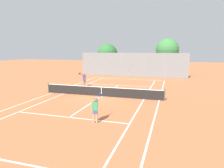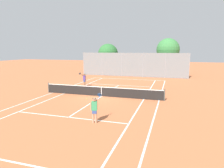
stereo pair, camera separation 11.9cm
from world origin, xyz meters
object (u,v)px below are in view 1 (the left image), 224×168
player_far_left (84,79)px  loose_tennis_ball_1 (99,86)px  tennis_net (101,91)px  loose_tennis_ball_0 (87,99)px  loose_tennis_ball_2 (104,79)px  tree_behind_left (108,54)px  tree_behind_right (167,50)px  player_near_side (95,108)px

player_far_left → loose_tennis_ball_1: bearing=20.9°
tennis_net → loose_tennis_ball_0: 1.83m
player_far_left → loose_tennis_ball_2: 6.38m
tree_behind_left → loose_tennis_ball_2: bearing=-77.3°
tree_behind_left → tennis_net: bearing=-74.1°
tree_behind_left → tree_behind_right: bearing=8.2°
player_near_side → loose_tennis_ball_0: 6.14m
player_near_side → loose_tennis_ball_2: bearing=107.5°
loose_tennis_ball_1 → tree_behind_right: tree_behind_right is taller
tennis_net → tree_behind_right: 20.23m
tennis_net → loose_tennis_ball_0: (-0.89, -1.52, -0.48)m
tennis_net → tree_behind_left: (-5.00, 17.57, 3.12)m
tennis_net → loose_tennis_ball_2: tennis_net is taller
player_far_left → tree_behind_right: (9.19, 14.93, 3.46)m
loose_tennis_ball_1 → tree_behind_left: bearing=103.1°
tree_behind_left → loose_tennis_ball_0: bearing=-77.9°
loose_tennis_ball_1 → loose_tennis_ball_2: bearing=103.6°
player_near_side → tree_behind_left: tree_behind_left is taller
player_far_left → loose_tennis_ball_2: player_far_left is taller
player_near_side → loose_tennis_ball_1: (-4.08, 11.64, -0.89)m
tennis_net → player_near_side: (2.06, -6.83, 0.42)m
loose_tennis_ball_0 → loose_tennis_ball_1: bearing=100.1°
loose_tennis_ball_2 → player_far_left: bearing=-92.9°
loose_tennis_ball_1 → tree_behind_right: size_ratio=0.01×
tennis_net → loose_tennis_ball_2: size_ratio=181.82×
player_near_side → tree_behind_right: tree_behind_right is taller
tennis_net → loose_tennis_ball_1: 5.23m
player_near_side → loose_tennis_ball_0: player_near_side is taller
player_far_left → tree_behind_left: size_ratio=0.32×
loose_tennis_ball_0 → loose_tennis_ball_2: same height
tennis_net → loose_tennis_ball_1: tennis_net is taller
player_far_left → tree_behind_right: 17.87m
loose_tennis_ball_0 → tree_behind_left: (-4.10, 19.09, 3.60)m
loose_tennis_ball_0 → tree_behind_right: tree_behind_right is taller
loose_tennis_ball_1 → tennis_net: bearing=-67.2°
tennis_net → loose_tennis_ball_0: size_ratio=181.82×
loose_tennis_ball_0 → player_far_left: bearing=116.4°
loose_tennis_ball_0 → loose_tennis_ball_1: size_ratio=1.00×
tree_behind_right → loose_tennis_ball_2: bearing=-135.8°
player_near_side → tree_behind_left: (-7.06, 24.40, 2.70)m
loose_tennis_ball_2 → tree_behind_right: (8.88, 8.62, 4.35)m
loose_tennis_ball_2 → tree_behind_right: size_ratio=0.01×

